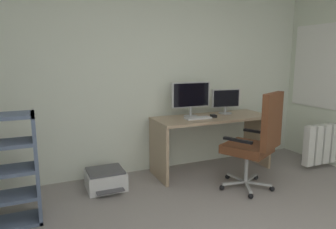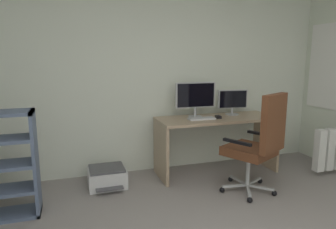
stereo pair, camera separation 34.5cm
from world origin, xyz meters
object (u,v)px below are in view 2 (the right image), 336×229
at_px(computer_mouse, 218,117).
at_px(printer, 107,177).
at_px(keyboard, 202,119).
at_px(monitor_secondary, 233,101).
at_px(desk, 217,132).
at_px(office_chair, 259,142).
at_px(monitor_main, 195,96).

distance_m(computer_mouse, printer, 1.57).
distance_m(keyboard, printer, 1.36).
xyz_separation_m(monitor_secondary, printer, (-1.73, -0.14, -0.82)).
bearing_deg(keyboard, monitor_secondary, 19.16).
xyz_separation_m(desk, monitor_secondary, (0.28, 0.11, 0.38)).
height_order(desk, monitor_secondary, monitor_secondary).
distance_m(monitor_secondary, printer, 1.92).
bearing_deg(monitor_secondary, office_chair, -100.35).
distance_m(monitor_secondary, office_chair, 0.94).
xyz_separation_m(monitor_main, monitor_secondary, (0.55, 0.00, -0.08)).
bearing_deg(desk, keyboard, -166.06).
distance_m(desk, keyboard, 0.33).
height_order(monitor_secondary, printer, monitor_secondary).
bearing_deg(office_chair, keyboard, 118.17).
relative_size(monitor_main, keyboard, 1.58).
bearing_deg(desk, monitor_secondary, 21.49).
height_order(desk, monitor_main, monitor_main).
distance_m(desk, printer, 1.51).
xyz_separation_m(monitor_main, office_chair, (0.39, -0.87, -0.41)).
relative_size(monitor_secondary, computer_mouse, 4.09).
height_order(computer_mouse, office_chair, office_chair).
height_order(monitor_main, computer_mouse, monitor_main).
relative_size(desk, monitor_secondary, 3.84).
bearing_deg(printer, computer_mouse, -1.19).
relative_size(monitor_main, computer_mouse, 5.37).
bearing_deg(desk, printer, -178.96).
bearing_deg(monitor_main, office_chair, -65.94).
height_order(monitor_secondary, office_chair, office_chair).
relative_size(desk, keyboard, 4.62).
height_order(computer_mouse, printer, computer_mouse).
bearing_deg(computer_mouse, monitor_main, 154.43).
bearing_deg(monitor_secondary, keyboard, -161.98).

